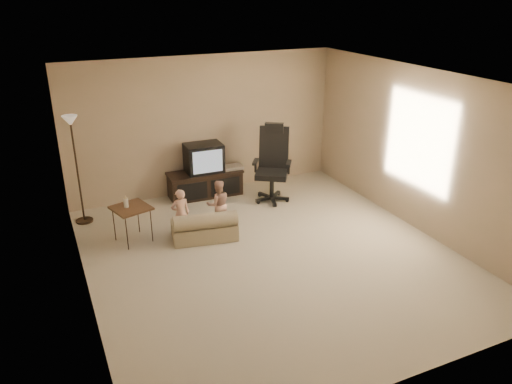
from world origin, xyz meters
TOP-DOWN VIEW (x-y plane):
  - floor at (0.00, 0.00)m, footprint 5.50×5.50m
  - room_shell at (0.00, 0.00)m, footprint 5.50×5.50m
  - tv_stand at (-0.12, 2.49)m, footprint 1.38×0.54m
  - office_chair at (0.93, 1.83)m, footprint 0.87×0.88m
  - side_table at (-1.70, 1.26)m, footprint 0.63×0.63m
  - floor_lamp at (-2.30, 2.26)m, footprint 0.28×0.28m
  - child_sofa at (-0.69, 0.87)m, footprint 1.05×0.71m
  - toddler_left at (-1.00, 1.06)m, footprint 0.30×0.22m
  - toddler_right at (-0.36, 1.16)m, footprint 0.41×0.26m

SIDE VIEW (x-z plane):
  - floor at x=0.00m, z-range 0.00..0.00m
  - child_sofa at x=-0.69m, z-range -0.05..0.43m
  - toddler_left at x=-1.00m, z-range 0.00..0.80m
  - toddler_right at x=-0.36m, z-range 0.00..0.80m
  - tv_stand at x=-0.12m, z-range -0.08..0.90m
  - office_chair at x=0.93m, z-range -0.19..1.18m
  - side_table at x=-1.70m, z-range 0.16..0.92m
  - floor_lamp at x=-2.30m, z-range 0.41..2.18m
  - room_shell at x=0.00m, z-range -1.23..4.27m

